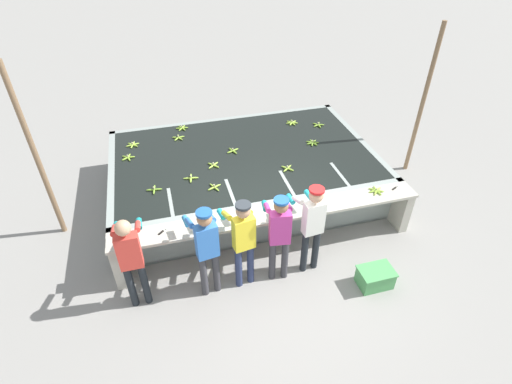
% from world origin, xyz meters
% --- Properties ---
extents(ground_plane, '(80.00, 80.00, 0.00)m').
position_xyz_m(ground_plane, '(0.00, 0.00, 0.00)').
color(ground_plane, gray).
rests_on(ground_plane, ground).
extents(wash_tank, '(5.21, 3.38, 0.86)m').
position_xyz_m(wash_tank, '(0.00, 2.13, 0.42)').
color(wash_tank, gray).
rests_on(wash_tank, ground).
extents(work_ledge, '(5.21, 0.45, 0.86)m').
position_xyz_m(work_ledge, '(0.00, 0.23, 0.63)').
color(work_ledge, '#B7B2A3').
rests_on(work_ledge, ground).
extents(worker_0, '(0.40, 0.71, 1.64)m').
position_xyz_m(worker_0, '(-2.23, -0.27, 0.98)').
color(worker_0, '#1E2328').
rests_on(worker_0, ground).
extents(worker_1, '(0.47, 0.74, 1.62)m').
position_xyz_m(worker_1, '(-1.16, -0.34, 0.98)').
color(worker_1, '#38383D').
rests_on(worker_1, ground).
extents(worker_2, '(0.48, 0.74, 1.62)m').
position_xyz_m(worker_2, '(-0.61, -0.32, 0.98)').
color(worker_2, navy).
rests_on(worker_2, ground).
extents(worker_3, '(0.47, 0.74, 1.60)m').
position_xyz_m(worker_3, '(-0.05, -0.34, 0.97)').
color(worker_3, '#38383D').
rests_on(worker_3, ground).
extents(worker_4, '(0.44, 0.73, 1.65)m').
position_xyz_m(worker_4, '(0.49, -0.29, 1.00)').
color(worker_4, '#1E2328').
rests_on(worker_4, ground).
extents(banana_bunch_floating_0, '(0.28, 0.28, 0.08)m').
position_xyz_m(banana_bunch_floating_0, '(-1.13, 1.55, 0.88)').
color(banana_bunch_floating_0, '#9EC642').
rests_on(banana_bunch_floating_0, wash_tank).
extents(banana_bunch_floating_1, '(0.27, 0.27, 0.08)m').
position_xyz_m(banana_bunch_floating_1, '(-0.77, 1.16, 0.88)').
color(banana_bunch_floating_1, '#93BC3D').
rests_on(banana_bunch_floating_1, wash_tank).
extents(banana_bunch_floating_2, '(0.27, 0.28, 0.08)m').
position_xyz_m(banana_bunch_floating_2, '(-2.23, 2.59, 0.87)').
color(banana_bunch_floating_2, '#8CB738').
rests_on(banana_bunch_floating_2, wash_tank).
extents(banana_bunch_floating_3, '(0.28, 0.27, 0.08)m').
position_xyz_m(banana_bunch_floating_3, '(1.92, 2.88, 0.87)').
color(banana_bunch_floating_3, '#7FAD33').
rests_on(banana_bunch_floating_3, wash_tank).
extents(banana_bunch_floating_4, '(0.28, 0.27, 0.08)m').
position_xyz_m(banana_bunch_floating_4, '(-1.05, 3.54, 0.87)').
color(banana_bunch_floating_4, '#8CB738').
rests_on(banana_bunch_floating_4, wash_tank).
extents(banana_bunch_floating_5, '(0.27, 0.28, 0.08)m').
position_xyz_m(banana_bunch_floating_5, '(1.39, 3.14, 0.87)').
color(banana_bunch_floating_5, '#9EC642').
rests_on(banana_bunch_floating_5, wash_tank).
extents(banana_bunch_floating_6, '(0.24, 0.24, 0.08)m').
position_xyz_m(banana_bunch_floating_6, '(0.68, 1.39, 0.88)').
color(banana_bunch_floating_6, '#93BC3D').
rests_on(banana_bunch_floating_6, wash_tank).
extents(banana_bunch_floating_7, '(0.28, 0.28, 0.08)m').
position_xyz_m(banana_bunch_floating_7, '(-1.80, 1.37, 0.88)').
color(banana_bunch_floating_7, '#75A333').
rests_on(banana_bunch_floating_7, wash_tank).
extents(banana_bunch_floating_8, '(0.24, 0.24, 0.08)m').
position_xyz_m(banana_bunch_floating_8, '(-0.66, 1.87, 0.88)').
color(banana_bunch_floating_8, '#9EC642').
rests_on(banana_bunch_floating_8, wash_tank).
extents(banana_bunch_floating_9, '(0.28, 0.27, 0.08)m').
position_xyz_m(banana_bunch_floating_9, '(1.50, 2.16, 0.87)').
color(banana_bunch_floating_9, '#75A333').
rests_on(banana_bunch_floating_9, wash_tank).
extents(banana_bunch_floating_10, '(0.27, 0.27, 0.08)m').
position_xyz_m(banana_bunch_floating_10, '(-0.18, 2.29, 0.88)').
color(banana_bunch_floating_10, '#8CB738').
rests_on(banana_bunch_floating_10, wash_tank).
extents(banana_bunch_floating_11, '(0.28, 0.28, 0.08)m').
position_xyz_m(banana_bunch_floating_11, '(-2.12, 3.08, 0.87)').
color(banana_bunch_floating_11, '#9EC642').
rests_on(banana_bunch_floating_11, wash_tank).
extents(banana_bunch_floating_12, '(0.28, 0.27, 0.08)m').
position_xyz_m(banana_bunch_floating_12, '(-1.18, 3.13, 0.87)').
color(banana_bunch_floating_12, '#93BC3D').
rests_on(banana_bunch_floating_12, wash_tank).
extents(banana_bunch_ledge_0, '(0.27, 0.28, 0.08)m').
position_xyz_m(banana_bunch_ledge_0, '(0.18, 0.18, 0.88)').
color(banana_bunch_ledge_0, '#8CB738').
rests_on(banana_bunch_ledge_0, work_ledge).
extents(banana_bunch_ledge_1, '(0.28, 0.28, 0.08)m').
position_xyz_m(banana_bunch_ledge_1, '(1.94, 0.30, 0.88)').
color(banana_bunch_ledge_1, '#93BC3D').
rests_on(banana_bunch_ledge_1, work_ledge).
extents(knife_0, '(0.28, 0.25, 0.02)m').
position_xyz_m(knife_0, '(-1.73, 0.27, 0.87)').
color(knife_0, silver).
rests_on(knife_0, work_ledge).
extents(knife_1, '(0.32, 0.19, 0.02)m').
position_xyz_m(knife_1, '(2.35, 0.32, 0.87)').
color(knife_1, silver).
rests_on(knife_1, work_ledge).
extents(crate, '(0.55, 0.39, 0.32)m').
position_xyz_m(crate, '(1.38, -0.94, 0.16)').
color(crate, '#4C9E56').
rests_on(crate, ground).
extents(support_post_left, '(0.09, 0.09, 3.20)m').
position_xyz_m(support_post_left, '(-3.55, 1.76, 1.60)').
color(support_post_left, '#846647').
rests_on(support_post_left, ground).
extents(support_post_right, '(0.09, 0.09, 3.20)m').
position_xyz_m(support_post_right, '(3.75, 1.91, 1.60)').
color(support_post_right, '#846647').
rests_on(support_post_right, ground).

